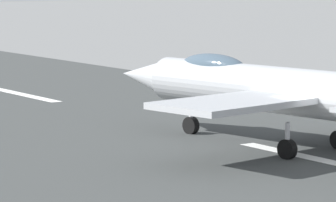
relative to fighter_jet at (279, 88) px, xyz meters
name	(u,v)px	position (x,y,z in m)	size (l,w,h in m)	color
ground_plane	(318,160)	(-2.81, 0.42, -2.41)	(400.00, 400.00, 0.00)	slate
runway_strip	(318,160)	(-2.83, 0.42, -2.40)	(240.00, 26.00, 0.02)	#3A3D3C
fighter_jet	(279,88)	(0.00, 0.00, 0.00)	(17.80, 13.58, 5.60)	#A3A6AA
crew_person	(270,88)	(10.86, -8.68, -1.56)	(0.68, 0.37, 1.70)	#1E2338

